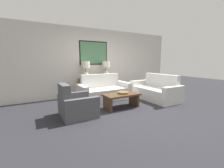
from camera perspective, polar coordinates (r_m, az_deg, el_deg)
ground_plane at (r=4.37m, az=5.21°, el=-9.90°), size 20.00×20.00×0.00m
back_wall at (r=6.17m, az=-7.10°, el=8.18°), size 7.59×0.12×2.65m
console_table at (r=6.02m, az=-5.94°, el=-1.07°), size 1.40×0.38×0.73m
table_lamp_left at (r=5.77m, az=-10.03°, el=6.11°), size 0.33×0.33×0.65m
table_lamp_right at (r=6.12m, az=-2.32°, el=6.40°), size 0.33×0.33×0.65m
couch_by_back_wall at (r=5.45m, az=-3.16°, el=-2.82°), size 1.85×0.89×0.90m
couch_by_side at (r=5.74m, az=16.06°, el=-2.56°), size 0.89×1.85×0.90m
coffee_table at (r=4.51m, az=3.62°, el=-5.23°), size 1.08×0.56×0.43m
decorative_bowl at (r=4.49m, az=4.34°, el=-3.33°), size 0.32×0.32×0.06m
armchair_near_back_wall at (r=3.96m, az=-13.49°, el=-7.96°), size 0.83×0.89×0.85m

